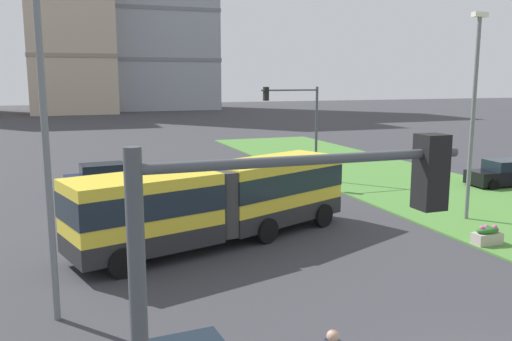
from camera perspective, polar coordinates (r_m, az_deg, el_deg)
articulated_bus at (r=20.79m, az=-3.98°, el=-3.22°), size 11.87×6.42×3.00m
car_navy_sedan at (r=31.43m, az=-15.78°, el=-0.78°), size 4.54×2.33×1.58m
car_black_sedan at (r=34.88m, az=25.04°, el=-0.32°), size 4.51×2.25×1.58m
flower_planter_2 at (r=22.36m, az=23.41°, el=-6.34°), size 1.10×0.56×0.74m
traffic_light_near_left at (r=5.43m, az=0.02°, el=-16.15°), size 3.45×0.28×5.76m
traffic_light_far_right at (r=32.55m, az=4.56°, el=5.70°), size 3.70×0.28×5.83m
streetlight_left at (r=14.40m, az=-21.70°, el=5.98°), size 0.70×0.28×10.19m
streetlight_median at (r=25.33m, az=22.15°, el=6.06°), size 0.70×0.28×9.09m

